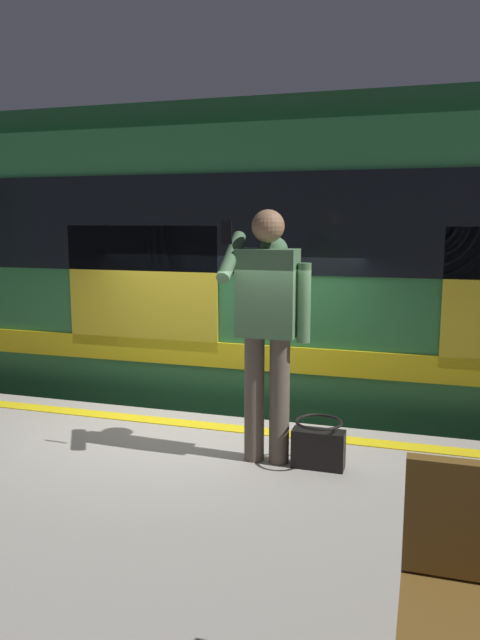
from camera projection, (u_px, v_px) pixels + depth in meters
The scene contains 8 objects.
ground_plane at pixel (211, 536), 5.51m from camera, with size 24.71×24.71×0.00m, color #4C4742.
platform at pixel (97, 610), 3.56m from camera, with size 16.48×3.93×1.15m, color #9E998E.
safety_line at pixel (198, 425), 5.04m from camera, with size 16.15×0.16×0.01m, color yellow.
track_rail_near at pixel (250, 473), 6.67m from camera, with size 21.42×0.08×0.16m, color slate.
track_rail_far at pixel (280, 430), 8.03m from camera, with size 21.42×0.08×0.16m, color slate.
train_carriage at pixel (346, 257), 6.71m from camera, with size 10.11×2.94×3.76m.
passenger at pixel (268, 316), 4.14m from camera, with size 0.57×0.55×1.75m.
handbag at pixel (318, 445), 4.15m from camera, with size 0.36×0.32×0.34m.
Camera 1 is at (-1.75, 4.81, 2.83)m, focal length 34.22 mm.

